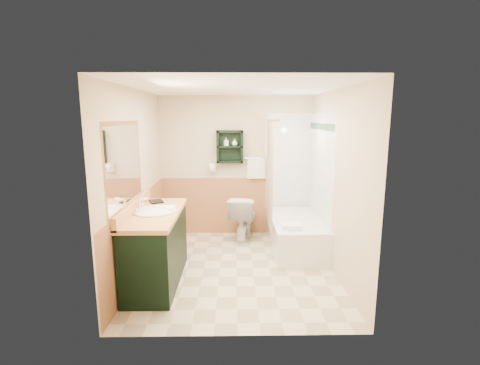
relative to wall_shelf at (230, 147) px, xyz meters
name	(u,v)px	position (x,y,z in m)	size (l,w,h in m)	color
floor	(236,268)	(0.10, -1.41, -1.55)	(3.00, 3.00, 0.00)	beige
back_wall	(236,166)	(0.10, 0.11, -0.35)	(2.60, 0.04, 2.40)	beige
left_wall	(135,183)	(-1.22, -1.41, -0.35)	(0.04, 3.00, 2.40)	beige
right_wall	(337,182)	(1.42, -1.41, -0.35)	(0.04, 3.00, 2.40)	beige
ceiling	(236,86)	(0.10, -1.41, 0.87)	(2.60, 3.00, 0.04)	white
wainscot_left	(141,234)	(-1.19, -1.41, -1.05)	(2.98, 2.98, 1.00)	tan
wainscot_back	(236,206)	(0.10, 0.08, -1.05)	(2.58, 2.58, 1.00)	tan
mirror_frame	(124,166)	(-1.17, -1.96, -0.05)	(1.30, 1.30, 1.00)	#935C30
mirror_glass	(125,166)	(-1.17, -1.96, -0.05)	(1.20, 1.20, 0.90)	white
tile_right	(319,183)	(1.38, -0.66, -0.50)	(1.50, 1.50, 2.10)	white
tile_back	(295,175)	(1.13, 0.07, -0.50)	(0.95, 0.95, 2.10)	white
tile_accent	(321,127)	(1.37, -0.66, 0.35)	(1.50, 1.50, 0.10)	#134323
wall_shelf	(230,147)	(0.00, 0.00, 0.00)	(0.45, 0.15, 0.55)	black
hair_dryer	(212,167)	(-0.30, 0.02, -0.35)	(0.10, 0.24, 0.18)	white
towel_bar	(256,158)	(0.45, 0.04, -0.20)	(0.40, 0.06, 0.40)	white
curtain_rod	(272,120)	(0.63, -0.66, 0.45)	(0.03, 0.03, 1.60)	silver
shower_curtain	(270,175)	(0.63, -0.48, -0.40)	(1.05, 1.05, 1.70)	beige
vanity	(156,247)	(-0.89, -1.77, -1.10)	(0.59, 1.43, 0.91)	black
bathtub	(296,234)	(1.03, -0.73, -1.30)	(0.75, 1.50, 0.50)	silver
toilet	(243,218)	(0.22, -0.23, -1.18)	(0.43, 0.76, 0.75)	silver
counter_towel	(164,209)	(-0.79, -1.70, -0.62)	(0.26, 0.20, 0.04)	white
vanity_book	(150,195)	(-1.06, -1.32, -0.53)	(0.17, 0.02, 0.22)	black
tub_towel	(291,226)	(0.87, -1.22, -1.01)	(0.26, 0.22, 0.07)	white
soap_bottle_a	(226,144)	(-0.06, -0.01, 0.05)	(0.06, 0.14, 0.06)	silver
soap_bottle_b	(235,143)	(0.08, -0.01, 0.06)	(0.09, 0.12, 0.09)	silver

